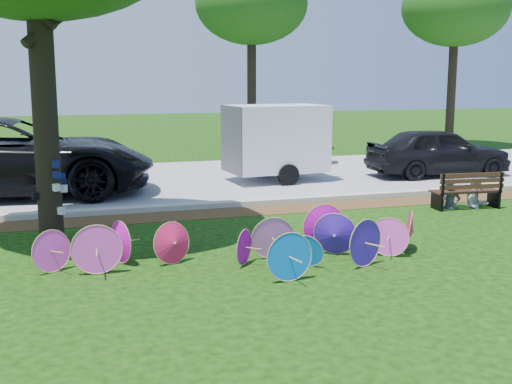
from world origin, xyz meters
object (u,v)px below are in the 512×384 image
at_px(dark_pickup, 438,152).
at_px(park_bench, 465,190).
at_px(parasol_pile, 262,240).
at_px(black_van, 11,157).
at_px(cargo_trailer, 276,138).
at_px(person_left, 451,180).
at_px(person_right, 477,179).

distance_m(dark_pickup, park_bench, 4.97).
height_order(parasol_pile, black_van, black_van).
distance_m(black_van, cargo_trailer, 7.12).
xyz_separation_m(black_van, person_left, (9.60, -4.69, -0.33)).
distance_m(dark_pickup, cargo_trailer, 5.06).
bearing_deg(black_van, person_right, -108.64).
height_order(dark_pickup, cargo_trailer, cargo_trailer).
relative_size(black_van, person_left, 5.42).
bearing_deg(person_right, black_van, 154.88).
xyz_separation_m(dark_pickup, cargo_trailer, (-5.01, 0.50, 0.50)).
bearing_deg(person_left, person_right, 16.10).
bearing_deg(park_bench, parasol_pile, -149.32).
height_order(parasol_pile, person_left, person_left).
distance_m(parasol_pile, park_bench, 6.39).
bearing_deg(dark_pickup, person_left, 152.80).
relative_size(dark_pickup, person_right, 3.34).
height_order(black_van, dark_pickup, black_van).
xyz_separation_m(dark_pickup, park_bench, (-2.17, -4.46, -0.32)).
bearing_deg(black_van, dark_pickup, -85.49).
relative_size(parasol_pile, dark_pickup, 1.50).
height_order(cargo_trailer, person_left, cargo_trailer).
distance_m(cargo_trailer, park_bench, 5.78).
bearing_deg(parasol_pile, dark_pickup, 42.38).
height_order(black_van, person_right, black_van).
height_order(park_bench, person_left, person_left).
relative_size(dark_pickup, park_bench, 2.69).
relative_size(parasol_pile, black_van, 0.92).
xyz_separation_m(parasol_pile, dark_pickup, (7.92, 7.23, 0.38)).
bearing_deg(black_van, parasol_pile, -144.96).
bearing_deg(person_left, black_van, 170.04).
bearing_deg(black_van, park_bench, -109.63).
bearing_deg(parasol_pile, person_left, 27.56).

